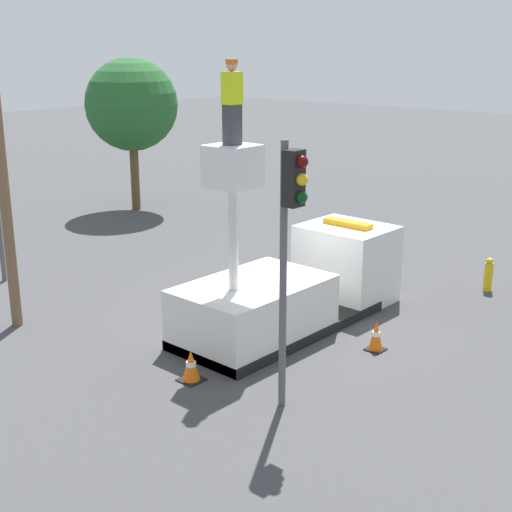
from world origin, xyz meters
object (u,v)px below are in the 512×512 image
(fire_hydrant, at_px, (488,275))
(traffic_cone_rear, at_px, (191,366))
(bucket_truck, at_px, (293,289))
(worker, at_px, (232,102))
(traffic_cone_curbside, at_px, (376,336))
(traffic_light_pole, at_px, (290,224))
(tree_left_bg, at_px, (131,105))

(fire_hydrant, relative_size, traffic_cone_rear, 1.43)
(bucket_truck, xyz_separation_m, worker, (-2.12, 0.00, 4.65))
(traffic_cone_rear, height_order, traffic_cone_curbside, traffic_cone_curbside)
(fire_hydrant, bearing_deg, traffic_cone_rear, 167.46)
(traffic_light_pole, distance_m, tree_left_bg, 18.27)
(traffic_cone_rear, bearing_deg, bucket_truck, 6.67)
(traffic_light_pole, bearing_deg, traffic_cone_curbside, 3.46)
(worker, distance_m, traffic_cone_curbside, 6.12)
(traffic_cone_curbside, bearing_deg, bucket_truck, 89.32)
(worker, height_order, traffic_light_pole, worker)
(bucket_truck, bearing_deg, traffic_cone_curbside, -90.68)
(traffic_light_pole, xyz_separation_m, traffic_cone_rear, (-0.46, 2.21, -3.29))
(tree_left_bg, bearing_deg, traffic_cone_rear, -125.06)
(traffic_cone_rear, relative_size, traffic_cone_curbside, 0.94)
(worker, xyz_separation_m, traffic_light_pole, (-1.32, -2.66, -1.93))
(bucket_truck, height_order, tree_left_bg, tree_left_bg)
(worker, distance_m, traffic_cone_rear, 5.53)
(traffic_cone_curbside, bearing_deg, fire_hydrant, -1.11)
(fire_hydrant, distance_m, traffic_cone_curbside, 5.61)
(traffic_light_pole, xyz_separation_m, tree_left_bg, (9.10, 15.82, 0.74))
(traffic_cone_rear, distance_m, tree_left_bg, 17.12)
(traffic_light_pole, relative_size, tree_left_bg, 0.81)
(fire_hydrant, distance_m, tree_left_bg, 16.20)
(worker, relative_size, fire_hydrant, 1.79)
(fire_hydrant, bearing_deg, tree_left_bg, 89.71)
(fire_hydrant, bearing_deg, traffic_light_pole, -179.38)
(traffic_light_pole, distance_m, traffic_cone_curbside, 4.73)
(bucket_truck, distance_m, traffic_light_pole, 5.13)
(bucket_truck, relative_size, traffic_cone_rear, 9.54)
(worker, bearing_deg, traffic_light_pole, -116.31)
(traffic_light_pole, relative_size, traffic_cone_curbside, 6.99)
(worker, xyz_separation_m, tree_left_bg, (7.78, 13.16, -1.18))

